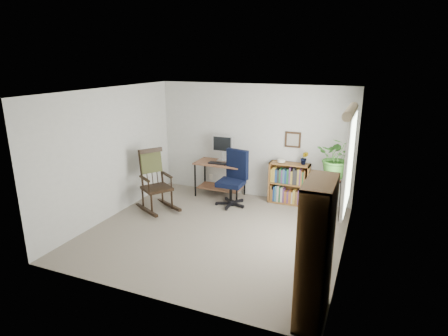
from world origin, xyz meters
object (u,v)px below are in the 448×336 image
at_px(rocking_chair, 156,180).
at_px(tall_bookshelf, 316,253).
at_px(low_bookshelf, 289,183).
at_px(desk, 220,179).
at_px(office_chair, 231,179).

relative_size(rocking_chair, tall_bookshelf, 0.73).
bearing_deg(tall_bookshelf, low_bookshelf, 107.34).
bearing_deg(desk, office_chair, -46.41).
relative_size(desk, office_chair, 0.91).
bearing_deg(low_bookshelf, office_chair, -151.69).
xyz_separation_m(desk, office_chair, (0.43, -0.45, 0.20)).
height_order(office_chair, low_bookshelf, office_chair).
height_order(office_chair, tall_bookshelf, tall_bookshelf).
relative_size(rocking_chair, low_bookshelf, 1.43).
distance_m(desk, tall_bookshelf, 4.20).
xyz_separation_m(rocking_chair, tall_bookshelf, (3.38, -2.09, 0.22)).
height_order(desk, rocking_chair, rocking_chair).
bearing_deg(rocking_chair, office_chair, -25.09).
bearing_deg(low_bookshelf, tall_bookshelf, -72.66).
xyz_separation_m(desk, rocking_chair, (-0.83, -1.21, 0.24)).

